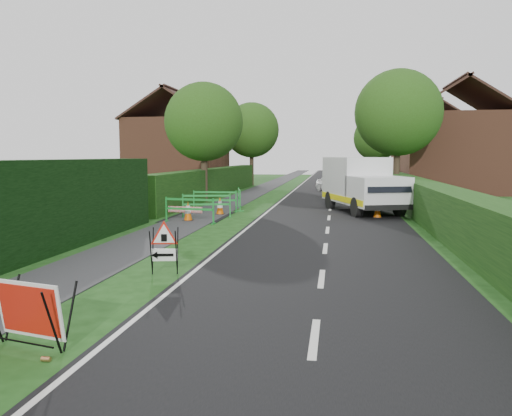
{
  "coord_description": "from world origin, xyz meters",
  "views": [
    {
      "loc": [
        2.77,
        -9.42,
        2.61
      ],
      "look_at": [
        0.58,
        4.21,
        1.16
      ],
      "focal_mm": 35.0,
      "sensor_mm": 36.0,
      "label": 1
    }
  ],
  "objects": [
    {
      "name": "triangle_sign",
      "position": [
        -0.94,
        0.83,
        0.7
      ],
      "size": [
        0.81,
        0.81,
        1.01
      ],
      "rotation": [
        0.0,
        0.0,
        0.21
      ],
      "color": "black",
      "rests_on": "ground"
    },
    {
      "name": "traffic_cone_4",
      "position": [
        -2.3,
        12.03,
        0.39
      ],
      "size": [
        0.38,
        0.38,
        0.79
      ],
      "color": "black",
      "rests_on": "ground"
    },
    {
      "name": "redwhite_plank",
      "position": [
        -3.21,
        9.79,
        0.0
      ],
      "size": [
        1.49,
        0.27,
        0.25
      ],
      "primitive_type": "cube",
      "rotation": [
        0.0,
        0.0,
        -0.15
      ],
      "color": "red",
      "rests_on": "ground"
    },
    {
      "name": "road_surface",
      "position": [
        2.5,
        35.0,
        0.0
      ],
      "size": [
        6.0,
        90.0,
        0.02
      ],
      "primitive_type": "cube",
      "color": "black",
      "rests_on": "ground"
    },
    {
      "name": "hedge_west_far",
      "position": [
        -5.0,
        22.0,
        0.0
      ],
      "size": [
        1.0,
        24.0,
        1.8
      ],
      "primitive_type": "cube",
      "color": "#14380F",
      "rests_on": "ground"
    },
    {
      "name": "litter_can",
      "position": [
        -0.84,
        -3.83,
        0.0
      ],
      "size": [
        0.12,
        0.07,
        0.07
      ],
      "primitive_type": "cylinder",
      "rotation": [
        0.0,
        1.57,
        0.0
      ],
      "color": "#BF7F4C",
      "rests_on": "ground"
    },
    {
      "name": "traffic_cone_0",
      "position": [
        4.5,
        11.9,
        0.39
      ],
      "size": [
        0.38,
        0.38,
        0.79
      ],
      "color": "black",
      "rests_on": "ground"
    },
    {
      "name": "works_van",
      "position": [
        3.93,
        14.08,
        1.34
      ],
      "size": [
        3.85,
        5.93,
        2.54
      ],
      "rotation": [
        0.0,
        0.0,
        0.34
      ],
      "color": "silver",
      "rests_on": "ground"
    },
    {
      "name": "footpath",
      "position": [
        -3.0,
        35.0,
        0.01
      ],
      "size": [
        2.0,
        90.0,
        0.02
      ],
      "primitive_type": "cube",
      "color": "#2D2D30",
      "rests_on": "ground"
    },
    {
      "name": "ground",
      "position": [
        0.0,
        0.0,
        0.0
      ],
      "size": [
        120.0,
        120.0,
        0.0
      ],
      "primitive_type": "plane",
      "color": "#183F12",
      "rests_on": "ground"
    },
    {
      "name": "house_east_a",
      "position": [
        11.0,
        28.0,
        2.9
      ],
      "size": [
        7.5,
        7.4,
        7.88
      ],
      "color": "brown",
      "rests_on": "ground"
    },
    {
      "name": "hedge_east",
      "position": [
        6.5,
        16.0,
        0.0
      ],
      "size": [
        1.2,
        50.0,
        1.5
      ],
      "primitive_type": "cube",
      "color": "#14380F",
      "rests_on": "ground"
    },
    {
      "name": "traffic_cone_1",
      "position": [
        5.52,
        12.71,
        0.39
      ],
      "size": [
        0.38,
        0.38,
        0.79
      ],
      "color": "black",
      "rests_on": "ground"
    },
    {
      "name": "ped_barrier_1",
      "position": [
        -2.65,
        11.04,
        0.63
      ],
      "size": [
        2.09,
        0.8,
        1.0
      ],
      "rotation": [
        0.0,
        0.0,
        0.22
      ],
      "color": "#18882C",
      "rests_on": "ground"
    },
    {
      "name": "red_rect_sign",
      "position": [
        -1.28,
        -3.47,
        0.53
      ],
      "size": [
        1.19,
        0.87,
        0.92
      ],
      "rotation": [
        0.0,
        0.0,
        -0.22
      ],
      "color": "black",
      "rests_on": "ground"
    },
    {
      "name": "hatchback_car",
      "position": [
        2.54,
        26.83,
        0.6
      ],
      "size": [
        2.79,
        3.82,
        1.21
      ],
      "primitive_type": "imported",
      "rotation": [
        0.0,
        0.0,
        0.43
      ],
      "color": "white",
      "rests_on": "ground"
    },
    {
      "name": "tree_ne",
      "position": [
        6.4,
        22.0,
        5.17
      ],
      "size": [
        5.2,
        5.2,
        7.79
      ],
      "color": "#2D2116",
      "rests_on": "ground"
    },
    {
      "name": "ped_barrier_3",
      "position": [
        -1.91,
        14.46,
        0.63
      ],
      "size": [
        0.82,
        2.08,
        1.0
      ],
      "rotation": [
        0.0,
        0.0,
        1.81
      ],
      "color": "#18882C",
      "rests_on": "ground"
    },
    {
      "name": "ped_barrier_0",
      "position": [
        -2.83,
        9.13,
        0.63
      ],
      "size": [
        2.09,
        0.65,
        1.0
      ],
      "rotation": [
        0.0,
        0.0,
        -0.15
      ],
      "color": "#18882C",
      "rests_on": "ground"
    },
    {
      "name": "tree_fw",
      "position": [
        -4.6,
        34.0,
        4.83
      ],
      "size": [
        4.8,
        4.8,
        7.24
      ],
      "color": "#2D2116",
      "rests_on": "ground"
    },
    {
      "name": "house_west",
      "position": [
        -10.0,
        30.0,
        2.9
      ],
      "size": [
        7.5,
        7.4,
        7.88
      ],
      "color": "brown",
      "rests_on": "ground"
    },
    {
      "name": "traffic_cone_3",
      "position": [
        -3.07,
        9.74,
        0.39
      ],
      "size": [
        0.38,
        0.38,
        0.79
      ],
      "color": "black",
      "rests_on": "ground"
    },
    {
      "name": "traffic_cone_2",
      "position": [
        4.83,
        16.0,
        0.39
      ],
      "size": [
        0.38,
        0.38,
        0.79
      ],
      "color": "black",
      "rests_on": "ground"
    },
    {
      "name": "tree_fe",
      "position": [
        6.4,
        38.0,
        4.22
      ],
      "size": [
        4.2,
        4.2,
        6.33
      ],
      "color": "#2D2116",
      "rests_on": "ground"
    },
    {
      "name": "ped_barrier_2",
      "position": [
        -2.79,
        13.09,
        0.63
      ],
      "size": [
        2.07,
        0.44,
        1.0
      ],
      "rotation": [
        0.0,
        0.0,
        0.04
      ],
      "color": "#18882C",
      "rests_on": "ground"
    },
    {
      "name": "house_east_b",
      "position": [
        12.0,
        42.0,
        2.9
      ],
      "size": [
        7.5,
        7.4,
        7.88
      ],
      "color": "brown",
      "rests_on": "ground"
    },
    {
      "name": "tree_nw",
      "position": [
        -4.6,
        18.0,
        4.48
      ],
      "size": [
        4.4,
        4.4,
        6.7
      ],
      "color": "#2D2116",
      "rests_on": "ground"
    }
  ]
}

